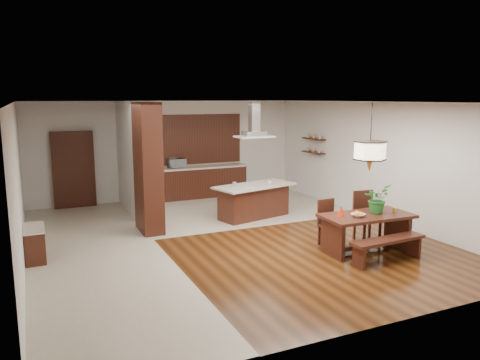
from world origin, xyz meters
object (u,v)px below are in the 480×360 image
pendant_lantern (371,138)px  island_cup (270,182)px  dining_chair_left (331,223)px  kitchen_island (254,201)px  fruit_bowl (358,215)px  dining_table (366,224)px  dining_chair_right (368,217)px  range_hood (254,120)px  foliage_plant (377,199)px  dining_bench (388,250)px  microwave (177,163)px  hallway_console (35,244)px

pendant_lantern → island_cup: pendant_lantern is taller
dining_chair_left → kitchen_island: bearing=93.2°
fruit_bowl → island_cup: island_cup is taller
dining_table → dining_chair_left: bearing=127.1°
dining_table → kitchen_island: bearing=104.6°
dining_chair_left → dining_chair_right: (0.89, -0.03, 0.05)m
dining_chair_left → island_cup: size_ratio=7.90×
dining_chair_right → range_hood: size_ratio=1.17×
fruit_bowl → foliage_plant: bearing=11.9°
dining_bench → island_cup: bearing=96.7°
kitchen_island → microwave: microwave is taller
dining_chair_left → fruit_bowl: (0.15, -0.64, 0.30)m
dining_table → range_hood: size_ratio=2.02×
dining_table → range_hood: (-0.85, 3.27, 1.92)m
dining_chair_left → foliage_plant: (0.68, -0.53, 0.56)m
dining_bench → microwave: microwave is taller
hallway_console → microwave: bearing=45.3°
dining_table → dining_bench: (-0.02, -0.65, -0.33)m
dining_bench → foliage_plant: bearing=67.4°
dining_chair_left → pendant_lantern: pendant_lantern is taller
dining_chair_right → kitchen_island: bearing=122.2°
foliage_plant → hallway_console: bearing=161.2°
range_hood → dining_chair_right: bearing=-64.3°
dining_bench → dining_chair_left: dining_chair_left is taller
dining_table → island_cup: (-0.47, 3.15, 0.35)m
dining_chair_left → microwave: microwave is taller
dining_bench → pendant_lantern: 2.12m
dining_chair_right → foliage_plant: (-0.21, -0.49, 0.50)m
microwave → range_hood: bearing=-78.5°
dining_chair_right → foliage_plant: size_ratio=1.86×
hallway_console → foliage_plant: (6.21, -2.11, 0.71)m
dining_bench → island_cup: (-0.45, 3.79, 0.68)m
dining_table → pendant_lantern: bearing=-90.0°
dining_chair_left → island_cup: same height
dining_chair_left → pendant_lantern: size_ratio=0.72×
hallway_console → dining_chair_right: bearing=-14.2°
pendant_lantern → range_hood: same height
dining_chair_left → fruit_bowl: 0.72m
dining_bench → island_cup: island_cup is taller
dining_chair_right → island_cup: size_ratio=8.78×
pendant_lantern → kitchen_island: (-0.85, 3.27, -1.81)m
pendant_lantern → range_hood: (-0.85, 3.27, 0.22)m
dining_chair_left → hallway_console: bearing=158.2°
dining_bench → fruit_bowl: 0.83m
dining_chair_left → pendant_lantern: bearing=-58.7°
dining_table → microwave: bearing=107.6°
dining_chair_left → pendant_lantern: (0.43, -0.56, 1.77)m
dining_table → kitchen_island: 3.38m
dining_bench → dining_chair_left: size_ratio=1.67×
fruit_bowl → microwave: bearing=105.0°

